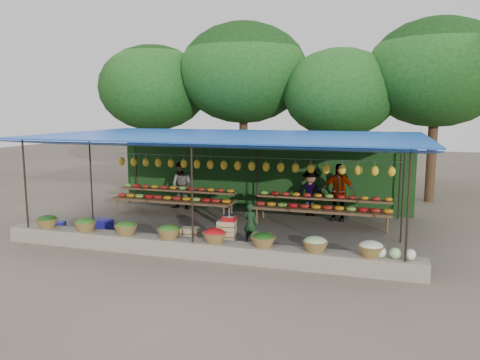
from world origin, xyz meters
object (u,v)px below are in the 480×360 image
(blue_crate_front, at_px, (57,226))
(crate_counter, at_px, (226,238))
(weighing_scale, at_px, (229,218))
(blue_crate_back, at_px, (102,225))
(vendor_seated, at_px, (250,224))

(blue_crate_front, bearing_deg, crate_counter, -27.10)
(weighing_scale, xyz_separation_m, blue_crate_front, (-5.49, 0.38, -0.72))
(blue_crate_front, relative_size, blue_crate_back, 0.81)
(crate_counter, xyz_separation_m, blue_crate_front, (-5.40, 0.38, -0.17))
(blue_crate_back, bearing_deg, weighing_scale, -1.31)
(blue_crate_back, bearing_deg, blue_crate_front, -152.69)
(crate_counter, relative_size, blue_crate_back, 4.21)
(blue_crate_back, bearing_deg, vendor_seated, 8.81)
(crate_counter, bearing_deg, weighing_scale, 0.00)
(weighing_scale, xyz_separation_m, blue_crate_back, (-4.25, 0.78, -0.68))
(vendor_seated, bearing_deg, weighing_scale, 78.39)
(weighing_scale, relative_size, vendor_seated, 0.32)
(crate_counter, distance_m, blue_crate_back, 4.23)
(vendor_seated, relative_size, blue_crate_front, 2.40)
(blue_crate_front, bearing_deg, vendor_seated, -19.37)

